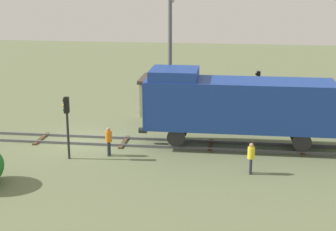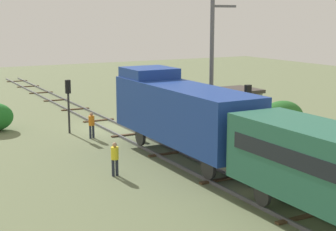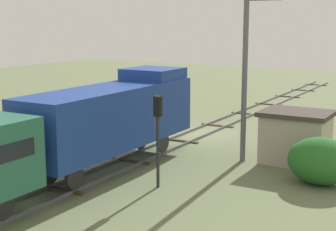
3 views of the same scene
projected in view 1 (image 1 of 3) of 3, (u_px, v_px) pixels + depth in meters
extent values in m
plane|color=#66704C|center=(82.00, 141.00, 32.49)|extent=(97.38, 97.38, 0.00)
cube|color=#595960|center=(85.00, 136.00, 33.16)|extent=(0.10, 64.92, 0.16)
cube|color=#595960|center=(79.00, 143.00, 31.78)|extent=(0.10, 64.92, 0.16)
cube|color=#4C3823|center=(41.00, 139.00, 32.81)|extent=(2.40, 0.24, 0.09)
cube|color=#4C3823|center=(124.00, 142.00, 32.14)|extent=(2.40, 0.24, 0.09)
cube|color=#4C3823|center=(211.00, 146.00, 31.48)|extent=(2.40, 0.24, 0.09)
cube|color=#4C3823|center=(301.00, 149.00, 30.81)|extent=(2.40, 0.24, 0.09)
cube|color=navy|center=(239.00, 104.00, 30.57)|extent=(2.90, 11.00, 2.90)
cube|color=navy|center=(174.00, 74.00, 30.58)|extent=(2.75, 2.80, 0.60)
cube|color=navy|center=(147.00, 101.00, 31.25)|extent=(2.84, 0.10, 2.84)
cube|color=white|center=(147.00, 105.00, 31.31)|extent=(2.46, 0.06, 0.20)
sphere|color=white|center=(148.00, 82.00, 31.40)|extent=(0.28, 0.28, 0.28)
sphere|color=white|center=(145.00, 85.00, 30.54)|extent=(0.28, 0.28, 0.28)
cylinder|color=#262628|center=(143.00, 130.00, 31.78)|extent=(0.36, 0.50, 0.36)
cylinder|color=#262628|center=(179.00, 131.00, 32.24)|extent=(0.18, 1.10, 1.10)
cylinder|color=#262628|center=(176.00, 138.00, 30.87)|extent=(0.18, 1.10, 1.10)
cylinder|color=#262628|center=(299.00, 135.00, 31.33)|extent=(0.18, 1.10, 1.10)
cylinder|color=#262628|center=(302.00, 143.00, 29.95)|extent=(0.18, 1.10, 1.10)
cylinder|color=#262628|center=(68.00, 128.00, 28.93)|extent=(0.14, 0.14, 3.61)
cube|color=black|center=(66.00, 105.00, 28.57)|extent=(0.32, 0.24, 0.90)
sphere|color=#390606|center=(64.00, 100.00, 28.51)|extent=(0.16, 0.16, 0.16)
sphere|color=yellow|center=(64.00, 105.00, 28.59)|extent=(0.16, 0.16, 0.16)
sphere|color=black|center=(64.00, 110.00, 28.66)|extent=(0.16, 0.16, 0.16)
cylinder|color=#262628|center=(257.00, 102.00, 33.84)|extent=(0.14, 0.14, 4.11)
cube|color=black|center=(258.00, 78.00, 33.42)|extent=(0.32, 0.24, 0.90)
sphere|color=#390606|center=(256.00, 74.00, 33.36)|extent=(0.16, 0.16, 0.16)
sphere|color=yellow|center=(256.00, 78.00, 33.44)|extent=(0.16, 0.16, 0.16)
sphere|color=black|center=(256.00, 82.00, 33.51)|extent=(0.16, 0.16, 0.16)
cylinder|color=#262B38|center=(109.00, 148.00, 29.89)|extent=(0.15, 0.15, 0.85)
cylinder|color=#262B38|center=(109.00, 149.00, 29.70)|extent=(0.15, 0.15, 0.85)
cylinder|color=orange|center=(109.00, 136.00, 29.60)|extent=(0.38, 0.38, 0.62)
sphere|color=tan|center=(108.00, 129.00, 29.49)|extent=(0.23, 0.23, 0.23)
cylinder|color=#262B38|center=(251.00, 165.00, 27.17)|extent=(0.15, 0.15, 0.85)
cylinder|color=#262B38|center=(251.00, 167.00, 26.98)|extent=(0.15, 0.15, 0.85)
cylinder|color=yellow|center=(251.00, 153.00, 26.88)|extent=(0.38, 0.38, 0.62)
sphere|color=tan|center=(252.00, 145.00, 26.77)|extent=(0.23, 0.23, 0.23)
cylinder|color=#595960|center=(170.00, 61.00, 35.49)|extent=(0.28, 0.28, 8.78)
cube|color=#595960|center=(172.00, 1.00, 35.30)|extent=(1.80, 0.16, 0.16)
cube|color=#B2A893|center=(160.00, 97.00, 38.85)|extent=(3.20, 2.60, 2.50)
cube|color=#3F3833|center=(160.00, 79.00, 38.48)|extent=(3.50, 2.90, 0.24)
cube|color=#2D2319|center=(143.00, 100.00, 39.09)|extent=(0.80, 0.06, 1.90)
ellipsoid|color=#276526|center=(201.00, 94.00, 40.46)|extent=(2.98, 2.44, 2.17)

